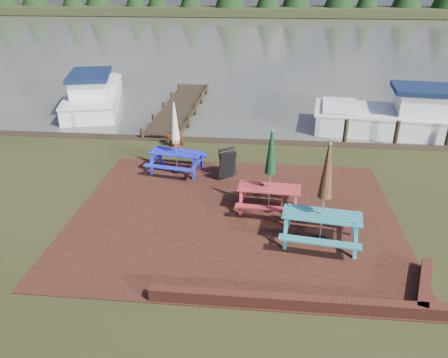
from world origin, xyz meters
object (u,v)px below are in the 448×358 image
object	(u,v)px
picnic_table_red	(270,184)
jetty	(181,107)
picnic_table_blue	(176,149)
person	(174,123)
boat_near	(417,119)
picnic_table_teal	(323,210)
chalkboard	(227,164)
boat_jetty	(94,95)

from	to	relation	value
picnic_table_red	jetty	xyz separation A→B (m)	(-4.45, 9.84, -0.74)
picnic_table_blue	person	distance (m)	2.48
picnic_table_blue	boat_near	size ratio (longest dim) A/B	0.28
picnic_table_blue	jetty	xyz separation A→B (m)	(-1.30, 7.48, -0.74)
picnic_table_teal	picnic_table_red	distance (m)	2.02
jetty	person	distance (m)	5.19
picnic_table_red	picnic_table_blue	xyz separation A→B (m)	(-3.15, 2.36, 0.00)
picnic_table_blue	jetty	size ratio (longest dim) A/B	0.27
jetty	person	xyz separation A→B (m)	(0.76, -5.06, 0.85)
picnic_table_red	chalkboard	distance (m)	2.51
boat_jetty	picnic_table_teal	bearing A→B (deg)	-63.78
jetty	boat_jetty	size ratio (longest dim) A/B	1.20
jetty	boat_jetty	xyz separation A→B (m)	(-4.69, 0.67, 0.31)
chalkboard	jetty	distance (m)	8.37
chalkboard	boat_near	xyz separation A→B (m)	(7.71, 5.81, -0.03)
picnic_table_red	picnic_table_teal	bearing A→B (deg)	-45.83
picnic_table_red	person	size ratio (longest dim) A/B	1.25
picnic_table_blue	person	bearing A→B (deg)	112.95
picnic_table_teal	boat_near	size ratio (longest dim) A/B	0.31
chalkboard	person	size ratio (longest dim) A/B	0.50
chalkboard	jetty	world-z (taller)	chalkboard
picnic_table_blue	person	xyz separation A→B (m)	(-0.54, 2.42, 0.12)
chalkboard	person	world-z (taller)	person
picnic_table_teal	picnic_table_red	size ratio (longest dim) A/B	1.10
picnic_table_teal	chalkboard	xyz separation A→B (m)	(-2.69, 3.60, -0.44)
picnic_table_red	boat_near	distance (m)	10.11
picnic_table_blue	chalkboard	world-z (taller)	picnic_table_blue
picnic_table_red	picnic_table_blue	size ratio (longest dim) A/B	1.00
chalkboard	boat_near	size ratio (longest dim) A/B	0.11
boat_jetty	picnic_table_blue	bearing A→B (deg)	-68.36
boat_near	person	bearing A→B (deg)	113.73
boat_near	boat_jetty	bearing A→B (deg)	86.91
picnic_table_red	chalkboard	xyz separation A→B (m)	(-1.38, 2.06, -0.35)
picnic_table_red	picnic_table_blue	world-z (taller)	picnic_table_blue
picnic_table_teal	boat_near	distance (m)	10.67
boat_near	picnic_table_red	bearing A→B (deg)	147.78
picnic_table_red	boat_near	xyz separation A→B (m)	(6.33, 7.87, -0.38)
picnic_table_teal	chalkboard	world-z (taller)	picnic_table_teal
picnic_table_red	person	world-z (taller)	picnic_table_red
picnic_table_blue	boat_near	distance (m)	10.97
boat_jetty	boat_near	world-z (taller)	boat_near
picnic_table_red	boat_near	world-z (taller)	picnic_table_red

